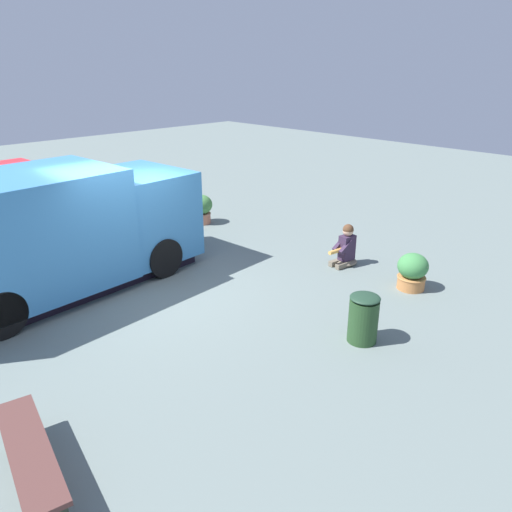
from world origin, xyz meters
TOP-DOWN VIEW (x-y plane):
  - ground_plane at (0.00, 0.00)m, footprint 40.00×40.00m
  - food_truck at (-1.00, -1.27)m, footprint 2.93×5.66m
  - person_customer at (2.09, 3.73)m, footprint 0.51×0.81m
  - planter_flowering_near at (-2.41, 3.38)m, footprint 0.62×0.62m
  - planter_flowering_far at (3.70, 3.65)m, footprint 0.58×0.58m
  - plaza_bench at (3.34, -3.48)m, footprint 1.87×0.74m
  - trash_bin at (4.13, 1.35)m, footprint 0.47×0.47m

SIDE VIEW (x-z plane):
  - ground_plane at x=0.00m, z-range 0.00..0.00m
  - plaza_bench at x=3.34m, z-range 0.12..0.58m
  - planter_flowering_far at x=3.70m, z-range 0.01..0.72m
  - person_customer at x=2.09m, z-range -0.08..0.83m
  - trash_bin at x=4.13m, z-range 0.01..0.81m
  - planter_flowering_near at x=-2.41m, z-range 0.02..0.81m
  - food_truck at x=-1.00m, z-range -0.03..2.29m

